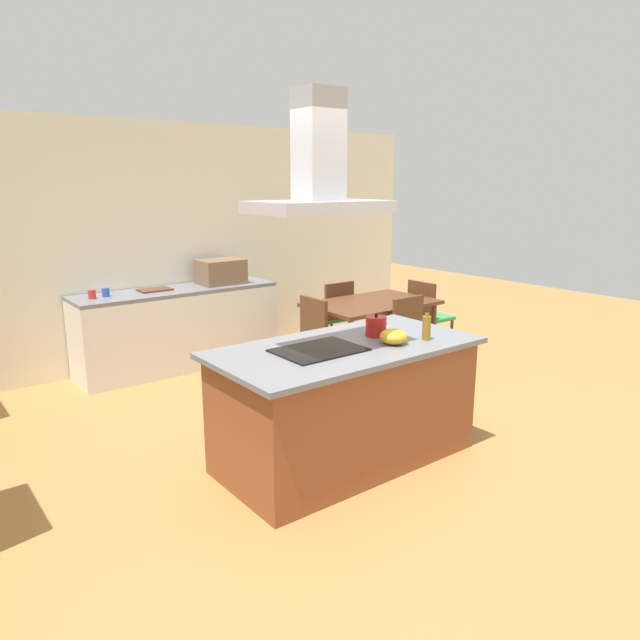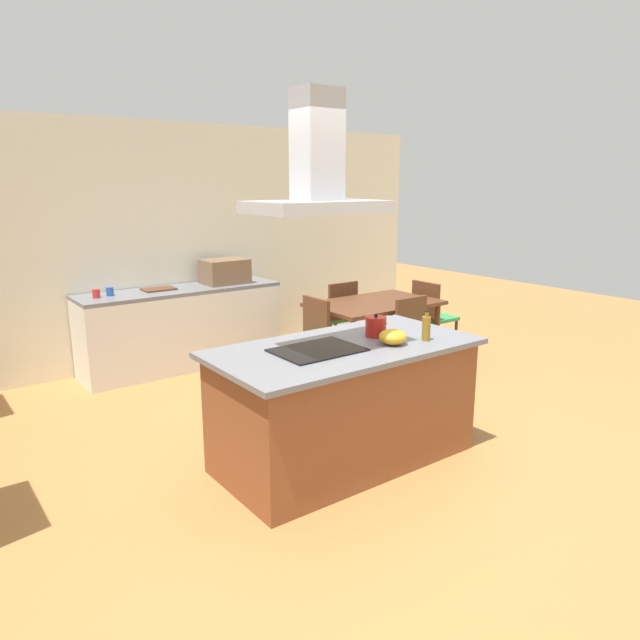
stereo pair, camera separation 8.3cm
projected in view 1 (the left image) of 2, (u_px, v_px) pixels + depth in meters
ground at (244, 402)px, 5.60m from camera, size 16.00×16.00×0.00m
wall_back at (161, 245)px, 6.63m from camera, size 7.20×0.10×2.70m
kitchen_island at (345, 403)px, 4.34m from camera, size 1.97×1.00×0.90m
cooktop at (319, 350)px, 4.08m from camera, size 0.60×0.44×0.01m
tea_kettle at (376, 326)px, 4.46m from camera, size 0.21×0.16×0.18m
olive_oil_bottle at (426, 327)px, 4.35m from camera, size 0.06×0.06×0.23m
mixing_bowl at (394, 336)px, 4.25m from camera, size 0.20×0.20×0.11m
back_counter at (178, 328)px, 6.55m from camera, size 2.23×0.62×0.90m
countertop_microwave at (221, 272)px, 6.74m from camera, size 0.50×0.38×0.28m
coffee_mug_red at (92, 294)px, 5.89m from camera, size 0.08×0.08×0.09m
coffee_mug_blue at (106, 292)px, 6.00m from camera, size 0.08×0.08×0.09m
cutting_board at (155, 290)px, 6.34m from camera, size 0.34×0.24×0.02m
dining_table at (371, 309)px, 6.52m from camera, size 1.40×0.90×0.75m
chair_at_left_end at (305, 336)px, 6.01m from camera, size 0.42×0.42×0.89m
chair_facing_back_wall at (334, 313)px, 7.07m from camera, size 0.42×0.42×0.89m
chair_at_right_end at (427, 312)px, 7.10m from camera, size 0.42×0.42×0.89m
chair_facing_island at (415, 335)px, 6.04m from camera, size 0.42×0.42×0.89m
range_hood at (319, 174)px, 3.81m from camera, size 0.90×0.55×0.78m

